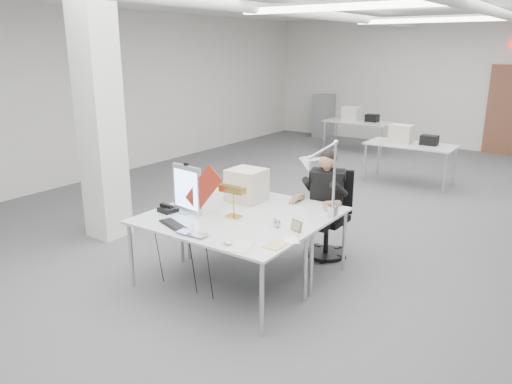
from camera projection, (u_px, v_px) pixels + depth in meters
room_shell at (337, 107)px, 6.83m from camera, size 10.04×14.04×3.24m
desk_main at (215, 227)px, 5.04m from camera, size 1.80×0.90×0.02m
desk_second at (264, 205)px, 5.75m from camera, size 1.80×0.90×0.02m
bg_desk_a at (411, 145)px, 9.27m from camera, size 1.60×0.80×0.02m
bg_desk_b at (359, 122)px, 12.10m from camera, size 1.60×0.80×0.02m
filing_cabinet at (323, 116)px, 14.21m from camera, size 0.45×0.55×1.20m
office_chair at (327, 213)px, 6.04m from camera, size 0.71×0.71×1.12m
seated_person at (326, 187)px, 5.91m from camera, size 0.69×0.76×0.94m
monitor at (187, 189)px, 5.39m from camera, size 0.42×0.10×0.52m
pennant at (203, 189)px, 5.21m from camera, size 0.51×0.01×0.55m
keyboard at (173, 225)px, 5.04m from camera, size 0.42×0.26×0.02m
laptop at (189, 235)px, 4.75m from camera, size 0.32×0.22×0.03m
mouse at (228, 243)px, 4.56m from camera, size 0.10×0.08×0.04m
bankers_lamp at (234, 203)px, 5.25m from camera, size 0.29×0.12×0.32m
desk_phone at (168, 210)px, 5.46m from camera, size 0.20×0.19×0.05m
picture_frame_left at (191, 201)px, 5.64m from camera, size 0.15×0.06×0.12m
picture_frame_right at (297, 226)px, 4.89m from camera, size 0.15×0.08×0.11m
desk_clock at (277, 222)px, 5.00m from camera, size 0.11×0.07×0.10m
paper_stack_a at (240, 246)px, 4.51m from camera, size 0.28×0.33×0.01m
paper_stack_b at (276, 245)px, 4.55m from camera, size 0.17×0.23×0.01m
paper_stack_c at (290, 240)px, 4.66m from camera, size 0.23×0.23×0.01m
beige_monitor at (247, 185)px, 5.82m from camera, size 0.40×0.38×0.38m
architect_lamp at (323, 185)px, 5.00m from camera, size 0.42×0.67×0.82m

